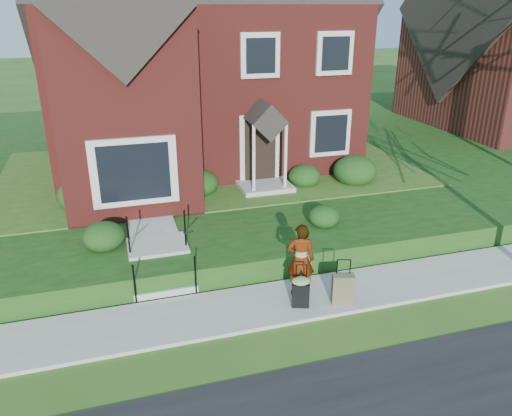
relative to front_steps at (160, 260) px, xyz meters
name	(u,v)px	position (x,y,z in m)	size (l,w,h in m)	color
ground	(288,303)	(2.50, -1.84, -0.47)	(120.00, 120.00, 0.00)	#2D5119
sidewalk	(288,301)	(2.50, -1.84, -0.43)	(60.00, 1.60, 0.08)	#9E9B93
terrace	(288,147)	(6.50, 9.06, -0.17)	(44.00, 20.00, 0.60)	#153A0F
walkway	(147,206)	(0.00, 3.16, 0.16)	(1.20, 6.00, 0.06)	#9E9B93
main_house	(190,27)	(2.29, 7.76, 4.79)	(10.40, 10.20, 9.40)	maroon
front_steps	(160,260)	(0.00, 0.00, 0.00)	(1.40, 2.02, 1.50)	#9E9B93
foundation_shrubs	(221,185)	(2.21, 3.14, 0.57)	(9.82, 4.28, 1.03)	black
woman	(301,260)	(2.83, -1.68, 0.44)	(0.61, 0.40, 1.66)	#999999
suitcase_black	(301,290)	(2.66, -2.15, -0.02)	(0.49, 0.44, 0.97)	black
suitcase_olive	(343,289)	(3.57, -2.28, -0.06)	(0.51, 0.38, 1.00)	brown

